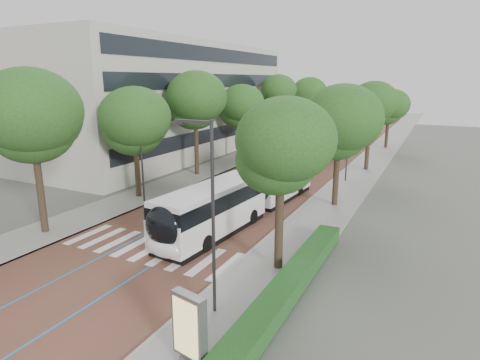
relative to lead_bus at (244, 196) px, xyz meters
The scene contains 21 objects.
ground 8.91m from the lead_bus, 107.14° to the right, with size 160.00×160.00×0.00m, color #51544C.
road 31.78m from the lead_bus, 94.67° to the left, with size 11.00×140.00×0.02m, color brown.
sidewalk_left 33.23m from the lead_bus, 107.68° to the left, with size 4.00×140.00×0.12m, color gray.
sidewalk_right 32.05m from the lead_bus, 81.16° to the left, with size 4.00×140.00×0.12m, color gray.
kerb_left 32.71m from the lead_bus, 104.50° to the left, with size 0.20×140.00×0.14m, color gray.
kerb_right 31.81m from the lead_bus, 84.55° to the left, with size 0.20×140.00×0.14m, color gray.
zebra_crossing 7.91m from the lead_bus, 107.90° to the right, with size 10.55×3.60×0.01m.
lane_line_left 31.94m from the lead_bus, 97.53° to the left, with size 0.12×126.00×0.01m, color #226AAC.
lane_line_right 31.68m from the lead_bus, 91.78° to the left, with size 0.12×126.00×0.01m, color #226AAC.
office_building 30.01m from the lead_bus, 138.33° to the left, with size 18.11×40.00×14.00m.
hedge 10.67m from the lead_bus, 52.09° to the right, with size 1.20×14.00×0.80m, color #174418.
streetlight_near 12.48m from the lead_bus, 70.45° to the right, with size 1.82×0.20×8.00m.
streetlight_far 14.57m from the lead_bus, 73.50° to the left, with size 1.82×0.20×8.00m.
lamp_post_left 9.04m from the lead_bus, behind, with size 0.14×0.14×8.00m, color #2D2D30.
trees_left 20.24m from the lead_bus, 121.00° to the left, with size 6.26×61.12×9.84m.
trees_right 14.50m from the lead_bus, 68.17° to the left, with size 5.88×46.89×8.85m.
lead_bus is the anchor object (origin of this frame).
bus_queued_0 15.70m from the lead_bus, 92.78° to the left, with size 2.59×12.41×3.20m.
bus_queued_1 28.44m from the lead_bus, 91.44° to the left, with size 2.69×12.43×3.20m.
bus_queued_2 41.21m from the lead_bus, 90.54° to the left, with size 2.85×12.46×3.20m.
ad_panel 15.58m from the lead_bus, 70.49° to the right, with size 1.36×0.62×2.73m.
Camera 1 is at (14.50, -15.95, 9.59)m, focal length 30.00 mm.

